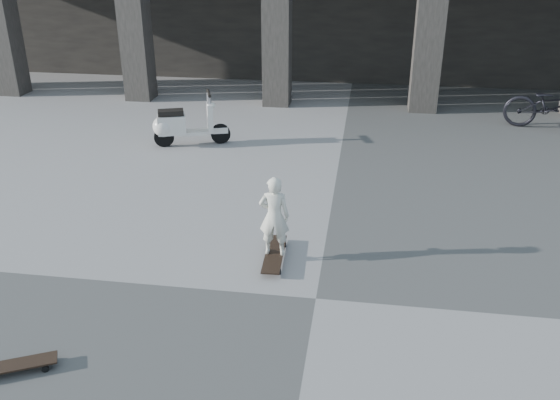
# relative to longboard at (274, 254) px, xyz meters

# --- Properties ---
(ground) EXTENTS (90.00, 90.00, 0.00)m
(ground) POSITION_rel_longboard_xyz_m (0.63, -0.83, -0.08)
(ground) COLOR #4A4A47
(ground) RESTS_ON ground
(longboard) EXTENTS (0.28, 1.03, 0.10)m
(longboard) POSITION_rel_longboard_xyz_m (0.00, 0.00, 0.00)
(longboard) COLOR black
(longboard) RESTS_ON ground
(skateboard_spare) EXTENTS (0.80, 0.53, 0.09)m
(skateboard_spare) POSITION_rel_longboard_xyz_m (-2.20, -2.56, -0.01)
(skateboard_spare) COLOR black
(skateboard_spare) RESTS_ON ground
(child) EXTENTS (0.41, 0.27, 1.09)m
(child) POSITION_rel_longboard_xyz_m (0.00, -0.00, 0.57)
(child) COLOR silver
(child) RESTS_ON longboard
(scooter) EXTENTS (1.50, 0.77, 1.08)m
(scooter) POSITION_rel_longboard_xyz_m (-2.63, 4.25, 0.35)
(scooter) COLOR black
(scooter) RESTS_ON ground
(bicycle) EXTENTS (2.17, 1.21, 1.08)m
(bicycle) POSITION_rel_longboard_xyz_m (5.11, 6.47, 0.46)
(bicycle) COLOR black
(bicycle) RESTS_ON ground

